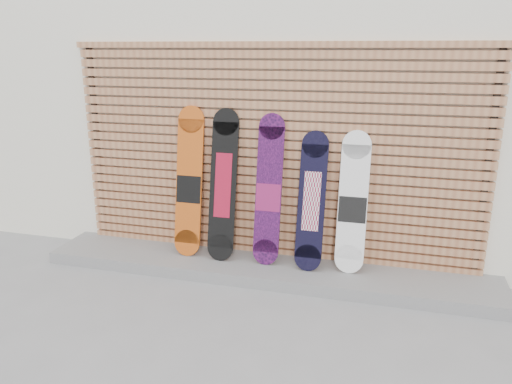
% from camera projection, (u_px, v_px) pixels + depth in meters
% --- Properties ---
extents(ground, '(80.00, 80.00, 0.00)m').
position_uv_depth(ground, '(262.00, 308.00, 4.45)').
color(ground, gray).
rests_on(ground, ground).
extents(building, '(12.00, 5.00, 3.60)m').
position_uv_depth(building, '(359.00, 79.00, 7.06)').
color(building, silver).
rests_on(building, ground).
extents(concrete_step, '(4.60, 0.70, 0.12)m').
position_uv_depth(concrete_step, '(265.00, 269.00, 5.10)').
color(concrete_step, slate).
rests_on(concrete_step, ground).
extents(slat_wall, '(4.26, 0.08, 2.29)m').
position_uv_depth(slat_wall, '(272.00, 153.00, 5.05)').
color(slat_wall, '#A56844').
rests_on(slat_wall, ground).
extents(snowboard_0, '(0.28, 0.31, 1.55)m').
position_uv_depth(snowboard_0, '(189.00, 183.00, 5.18)').
color(snowboard_0, '#BE4F14').
rests_on(snowboard_0, concrete_step).
extents(snowboard_1, '(0.28, 0.33, 1.54)m').
position_uv_depth(snowboard_1, '(223.00, 185.00, 5.08)').
color(snowboard_1, black).
rests_on(snowboard_1, concrete_step).
extents(snowboard_2, '(0.26, 0.31, 1.50)m').
position_uv_depth(snowboard_2, '(269.00, 191.00, 4.98)').
color(snowboard_2, black).
rests_on(snowboard_2, concrete_step).
extents(snowboard_3, '(0.27, 0.34, 1.35)m').
position_uv_depth(snowboard_3, '(312.00, 201.00, 4.87)').
color(snowboard_3, black).
rests_on(snowboard_3, concrete_step).
extents(snowboard_4, '(0.28, 0.28, 1.37)m').
position_uv_depth(snowboard_4, '(353.00, 204.00, 4.79)').
color(snowboard_4, white).
rests_on(snowboard_4, concrete_step).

